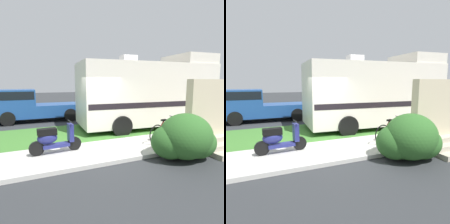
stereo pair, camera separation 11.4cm
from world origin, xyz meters
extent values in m
plane|color=#2D3033|center=(0.00, 0.00, 0.00)|extent=(80.00, 80.00, 0.00)
cube|color=beige|center=(0.00, -1.20, 0.06)|extent=(24.00, 2.00, 0.12)
cube|color=#3D752D|center=(0.00, 1.50, 0.04)|extent=(24.00, 3.40, 0.08)
cube|color=silver|center=(3.29, 1.49, 1.75)|extent=(6.90, 3.07, 2.90)
cube|color=silver|center=(5.75, 1.31, 3.45)|extent=(1.97, 2.58, 0.50)
cube|color=black|center=(3.29, 1.49, 1.31)|extent=(6.76, 3.08, 0.24)
cube|color=black|center=(6.62, 1.25, 2.26)|extent=(0.24, 2.20, 0.90)
cube|color=silver|center=(2.28, 1.56, 3.38)|extent=(0.74, 0.65, 0.36)
cylinder|color=black|center=(5.46, 2.58, 0.45)|extent=(0.92, 0.34, 0.90)
cylinder|color=black|center=(5.28, 0.09, 0.45)|extent=(0.92, 0.34, 0.90)
cylinder|color=black|center=(1.53, 2.86, 0.45)|extent=(0.92, 0.34, 0.90)
cylinder|color=black|center=(1.35, 0.37, 0.45)|extent=(0.92, 0.34, 0.90)
cylinder|color=black|center=(-0.98, -0.84, 0.34)|extent=(0.45, 0.13, 0.44)
cylinder|color=black|center=(-2.13, -0.91, 0.34)|extent=(0.45, 0.13, 0.44)
cube|color=navy|center=(-1.55, -0.88, 0.36)|extent=(0.83, 0.33, 0.10)
cube|color=black|center=(-1.81, -0.89, 0.82)|extent=(0.58, 0.29, 0.20)
ellipsoid|color=navy|center=(-1.81, -0.89, 0.62)|extent=(0.62, 0.34, 0.36)
cube|color=navy|center=(-1.09, -0.85, 0.72)|extent=(0.16, 0.33, 0.56)
cylinder|color=black|center=(-1.09, -0.85, 1.07)|extent=(0.07, 0.50, 0.04)
sphere|color=white|center=(-1.09, -0.85, 0.90)|extent=(0.12, 0.12, 0.12)
torus|color=black|center=(2.85, -1.23, 0.47)|extent=(0.70, 0.15, 0.70)
torus|color=black|center=(1.86, -1.40, 0.47)|extent=(0.70, 0.15, 0.70)
cylinder|color=maroon|center=(2.50, -1.29, 0.64)|extent=(0.57, 0.13, 0.68)
cylinder|color=maroon|center=(2.20, -1.34, 0.62)|extent=(0.10, 0.05, 0.61)
cylinder|color=maroon|center=(2.47, -1.29, 0.95)|extent=(0.61, 0.13, 0.09)
cylinder|color=maroon|center=(2.04, -1.37, 0.39)|extent=(0.40, 0.10, 0.19)
cylinder|color=maroon|center=(2.01, -1.37, 0.70)|extent=(0.35, 0.09, 0.47)
cylinder|color=maroon|center=(2.81, -1.24, 0.72)|extent=(0.12, 0.05, 0.51)
cube|color=black|center=(2.17, -1.34, 0.95)|extent=(0.21, 0.13, 0.06)
cylinder|color=black|center=(2.77, -1.25, 1.01)|extent=(0.11, 0.52, 0.03)
cube|color=#1E478C|center=(-3.02, 5.62, 1.08)|extent=(2.52, 1.96, 1.60)
cube|color=black|center=(-3.02, 5.62, 1.58)|extent=(2.39, 1.98, 0.44)
cube|color=#1E478C|center=(-0.25, 5.58, 0.63)|extent=(3.07, 1.97, 0.70)
cylinder|color=black|center=(-3.22, 4.70, 0.38)|extent=(0.76, 0.25, 0.76)
cylinder|color=black|center=(-3.20, 6.55, 0.38)|extent=(0.76, 0.25, 0.76)
cylinder|color=black|center=(0.10, 4.66, 0.38)|extent=(0.76, 0.25, 0.76)
cylinder|color=black|center=(0.12, 6.50, 0.38)|extent=(0.76, 0.25, 0.76)
cube|color=#B2A893|center=(3.51, -2.80, 0.08)|extent=(1.40, 0.96, 0.16)
cube|color=#B2A893|center=(3.51, -2.64, 0.24)|extent=(1.40, 0.64, 0.16)
cube|color=#B2A893|center=(3.51, -2.48, 0.40)|extent=(1.40, 0.32, 0.16)
cube|color=beige|center=(3.51, -2.17, 1.20)|extent=(2.00, 0.30, 2.40)
ellipsoid|color=#2D6026|center=(1.91, -2.70, 0.72)|extent=(1.60, 1.44, 1.36)
ellipsoid|color=#2D6026|center=(1.51, -2.54, 0.56)|extent=(1.20, 1.08, 1.02)
ellipsoid|color=#2D6026|center=(2.27, -2.82, 0.52)|extent=(1.12, 1.01, 0.95)
cylinder|color=#B2B2B7|center=(3.60, -1.08, 0.24)|extent=(0.08, 0.08, 0.24)
cylinder|color=#B2B2B7|center=(3.60, -1.08, 0.38)|extent=(0.03, 0.03, 0.05)
cylinder|color=black|center=(3.60, -1.08, 0.41)|extent=(0.04, 0.04, 0.02)
camera|label=1|loc=(-2.40, -7.06, 2.30)|focal=32.10mm
camera|label=2|loc=(-2.29, -7.10, 2.30)|focal=32.10mm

